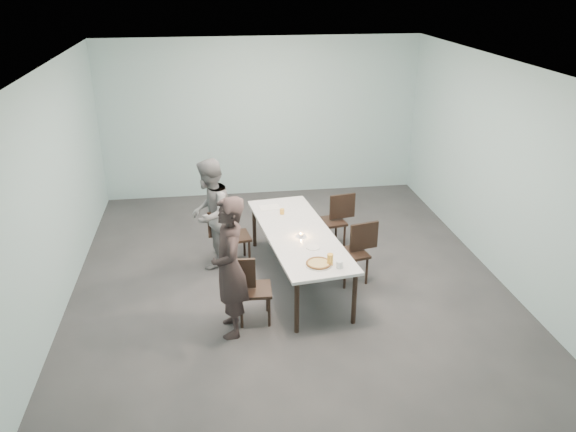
{
  "coord_description": "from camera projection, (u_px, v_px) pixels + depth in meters",
  "views": [
    {
      "loc": [
        -1.0,
        -6.94,
        4.08
      ],
      "look_at": [
        0.0,
        -0.01,
        1.0
      ],
      "focal_mm": 35.0,
      "sensor_mm": 36.0,
      "label": 1
    }
  ],
  "objects": [
    {
      "name": "diner_near",
      "position": [
        230.0,
        268.0,
        6.57
      ],
      "size": [
        0.45,
        0.66,
        1.76
      ],
      "primitive_type": "imported",
      "rotation": [
        0.0,
        0.0,
        -1.53
      ],
      "color": "black",
      "rests_on": "ground"
    },
    {
      "name": "chair_far_right",
      "position": [
        336.0,
        217.0,
        8.86
      ],
      "size": [
        0.64,
        0.49,
        0.87
      ],
      "rotation": [
        0.0,
        0.0,
        3.32
      ],
      "color": "black",
      "rests_on": "ground"
    },
    {
      "name": "menu",
      "position": [
        270.0,
        207.0,
        8.57
      ],
      "size": [
        0.32,
        0.26,
        0.01
      ],
      "primitive_type": "cube",
      "rotation": [
        0.0,
        0.0,
        0.12
      ],
      "color": "silver",
      "rests_on": "table"
    },
    {
      "name": "diner_far",
      "position": [
        210.0,
        214.0,
        8.17
      ],
      "size": [
        0.83,
        0.95,
        1.64
      ],
      "primitive_type": "imported",
      "rotation": [
        0.0,
        0.0,
        -1.88
      ],
      "color": "gray",
      "rests_on": "ground"
    },
    {
      "name": "beer_glass",
      "position": [
        330.0,
        260.0,
        6.87
      ],
      "size": [
        0.08,
        0.08,
        0.15
      ],
      "primitive_type": "cylinder",
      "color": "gold",
      "rests_on": "table"
    },
    {
      "name": "chair_near_left",
      "position": [
        248.0,
        285.0,
        6.94
      ],
      "size": [
        0.62,
        0.44,
        0.87
      ],
      "rotation": [
        0.0,
        0.0,
        -0.05
      ],
      "color": "black",
      "rests_on": "ground"
    },
    {
      "name": "room_shell",
      "position": [
        288.0,
        143.0,
        7.24
      ],
      "size": [
        6.02,
        7.02,
        3.01
      ],
      "color": "#9FC5C8",
      "rests_on": "ground"
    },
    {
      "name": "chair_near_right",
      "position": [
        356.0,
        248.0,
        7.87
      ],
      "size": [
        0.65,
        0.5,
        0.87
      ],
      "rotation": [
        0.0,
        0.0,
        3.36
      ],
      "color": "black",
      "rests_on": "ground"
    },
    {
      "name": "amber_tumbler",
      "position": [
        282.0,
        211.0,
        8.33
      ],
      "size": [
        0.07,
        0.07,
        0.08
      ],
      "primitive_type": "cylinder",
      "color": "gold",
      "rests_on": "table"
    },
    {
      "name": "table",
      "position": [
        298.0,
        236.0,
        7.78
      ],
      "size": [
        1.21,
        2.69,
        0.75
      ],
      "rotation": [
        0.0,
        0.0,
        0.12
      ],
      "color": "white",
      "rests_on": "ground"
    },
    {
      "name": "water_tumbler",
      "position": [
        339.0,
        264.0,
        6.82
      ],
      "size": [
        0.08,
        0.08,
        0.09
      ],
      "primitive_type": "cylinder",
      "color": "silver",
      "rests_on": "table"
    },
    {
      "name": "pizza",
      "position": [
        319.0,
        263.0,
        6.9
      ],
      "size": [
        0.34,
        0.34,
        0.04
      ],
      "color": "white",
      "rests_on": "table"
    },
    {
      "name": "side_plate",
      "position": [
        313.0,
        247.0,
        7.33
      ],
      "size": [
        0.18,
        0.18,
        0.01
      ],
      "primitive_type": "cylinder",
      "color": "white",
      "rests_on": "table"
    },
    {
      "name": "chair_far_left",
      "position": [
        230.0,
        233.0,
        8.32
      ],
      "size": [
        0.64,
        0.48,
        0.87
      ],
      "rotation": [
        0.0,
        0.0,
        0.16
      ],
      "color": "black",
      "rests_on": "ground"
    },
    {
      "name": "ground",
      "position": [
        288.0,
        279.0,
        8.06
      ],
      "size": [
        7.0,
        7.0,
        0.0
      ],
      "primitive_type": "plane",
      "color": "#333335",
      "rests_on": "ground"
    },
    {
      "name": "tealight",
      "position": [
        301.0,
        235.0,
        7.63
      ],
      "size": [
        0.06,
        0.06,
        0.05
      ],
      "color": "silver",
      "rests_on": "table"
    }
  ]
}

